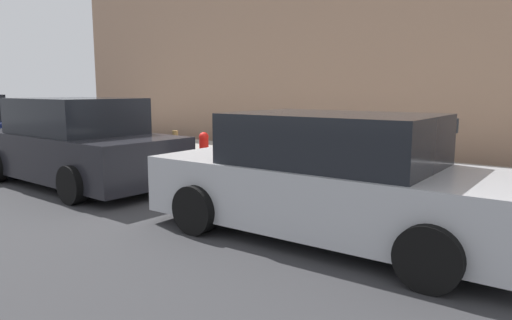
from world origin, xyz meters
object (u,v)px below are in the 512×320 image
at_px(suitcase_teal_1, 347,170).
at_px(parked_car_silver_0, 332,180).
at_px(suitcase_olive_6, 238,160).
at_px(parking_meter, 452,147).
at_px(suitcase_red_4, 274,164).
at_px(suitcase_navy_5, 255,160).
at_px(suitcase_black_3, 295,165).
at_px(suitcase_silver_0, 373,177).
at_px(bollard_post, 175,149).
at_px(fire_hydrant, 204,150).
at_px(suitcase_maroon_2, 320,167).
at_px(parked_car_charcoal_1, 77,144).

bearing_deg(suitcase_teal_1, parked_car_silver_0, 111.69).
relative_size(suitcase_olive_6, parking_meter, 0.47).
bearing_deg(suitcase_red_4, suitcase_navy_5, -5.26).
distance_m(suitcase_black_3, suitcase_olive_6, 1.49).
bearing_deg(suitcase_navy_5, suitcase_silver_0, 177.41).
bearing_deg(parked_car_silver_0, suitcase_silver_0, -80.99).
height_order(suitcase_navy_5, suitcase_olive_6, suitcase_navy_5).
relative_size(suitcase_black_3, parking_meter, 0.74).
relative_size(suitcase_navy_5, bollard_post, 1.11).
height_order(suitcase_silver_0, suitcase_olive_6, suitcase_silver_0).
xyz_separation_m(fire_hydrant, parked_car_silver_0, (-4.22, 2.15, 0.17)).
bearing_deg(suitcase_black_3, suitcase_silver_0, 179.77).
bearing_deg(suitcase_red_4, suitcase_maroon_2, -178.79).
height_order(suitcase_teal_1, suitcase_olive_6, suitcase_teal_1).
relative_size(suitcase_silver_0, suitcase_olive_6, 1.42).
bearing_deg(suitcase_black_3, fire_hydrant, -1.64).
relative_size(suitcase_silver_0, suitcase_navy_5, 0.95).
xyz_separation_m(suitcase_black_3, bollard_post, (3.09, 0.08, 0.08)).
bearing_deg(fire_hydrant, suitcase_navy_5, -178.27).
bearing_deg(fire_hydrant, suitcase_olive_6, -174.90).
xyz_separation_m(suitcase_maroon_2, bollard_post, (3.56, 0.17, 0.08)).
distance_m(suitcase_red_4, suitcase_olive_6, 0.97).
bearing_deg(suitcase_silver_0, suitcase_navy_5, -2.59).
xyz_separation_m(suitcase_maroon_2, fire_hydrant, (2.83, 0.02, 0.09)).
bearing_deg(suitcase_navy_5, parked_car_silver_0, 142.54).
height_order(suitcase_teal_1, parked_car_charcoal_1, parked_car_charcoal_1).
relative_size(suitcase_silver_0, parked_car_silver_0, 0.18).
xyz_separation_m(suitcase_red_4, bollard_post, (2.57, 0.15, 0.11)).
bearing_deg(suitcase_silver_0, suitcase_teal_1, -13.77).
xyz_separation_m(suitcase_maroon_2, suitcase_red_4, (0.99, 0.02, -0.03)).
xyz_separation_m(suitcase_maroon_2, parked_car_silver_0, (-1.39, 2.17, 0.27)).
xyz_separation_m(suitcase_red_4, parked_car_silver_0, (-2.38, 2.15, 0.30)).
xyz_separation_m(suitcase_teal_1, suitcase_red_4, (1.49, 0.07, -0.02)).
distance_m(suitcase_maroon_2, parked_car_charcoal_1, 4.73).
relative_size(suitcase_teal_1, parking_meter, 0.68).
bearing_deg(suitcase_red_4, parked_car_silver_0, 137.86).
distance_m(bollard_post, parked_car_silver_0, 5.34).
xyz_separation_m(fire_hydrant, parking_meter, (-5.02, -0.25, 0.41)).
xyz_separation_m(suitcase_silver_0, suitcase_olive_6, (3.01, -0.15, -0.01)).
distance_m(suitcase_black_3, suitcase_red_4, 0.52).
bearing_deg(parked_car_charcoal_1, suitcase_navy_5, -141.08).
relative_size(suitcase_maroon_2, suitcase_navy_5, 1.01).
bearing_deg(suitcase_black_3, suitcase_olive_6, -5.63).
distance_m(suitcase_maroon_2, suitcase_olive_6, 1.95).
xyz_separation_m(suitcase_silver_0, suitcase_black_3, (1.53, -0.01, 0.04)).
height_order(suitcase_navy_5, parked_car_silver_0, parked_car_silver_0).
bearing_deg(fire_hydrant, parked_car_charcoal_1, 57.70).
height_order(parked_car_silver_0, parked_car_charcoal_1, parked_car_charcoal_1).
xyz_separation_m(suitcase_navy_5, suitcase_olive_6, (0.47, -0.04, -0.04)).
distance_m(suitcase_teal_1, parked_car_charcoal_1, 5.21).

